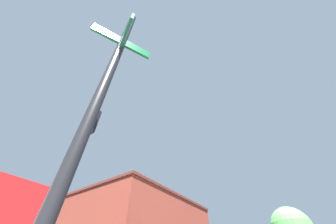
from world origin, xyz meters
The scene contains 1 object.
traffic_signal_near centered at (-6.22, -6.10, 3.69)m, with size 1.81×3.40×5.20m.
Camera 1 is at (-7.36, -8.71, 1.12)m, focal length 18.04 mm.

